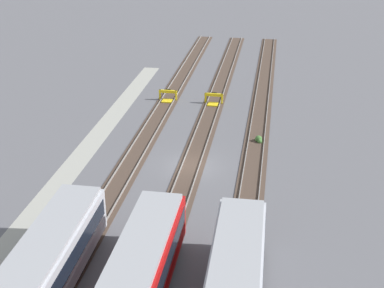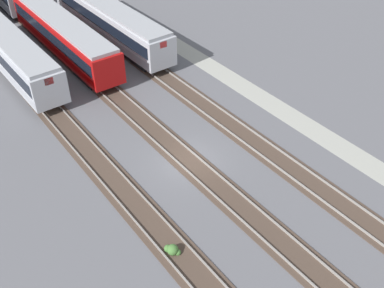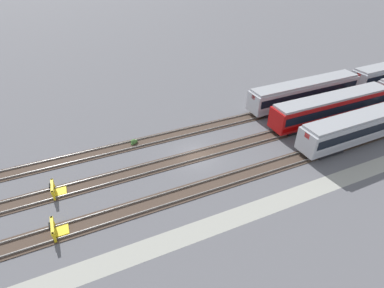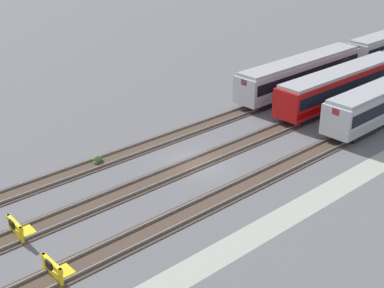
{
  "view_description": "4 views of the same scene",
  "coord_description": "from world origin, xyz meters",
  "views": [
    {
      "loc": [
        38.93,
        6.44,
        20.23
      ],
      "look_at": [
        -0.47,
        0.0,
        1.8
      ],
      "focal_mm": 50.0,
      "sensor_mm": 36.0,
      "label": 1
    },
    {
      "loc": [
        -18.99,
        13.79,
        20.07
      ],
      "look_at": [
        -0.47,
        0.0,
        1.8
      ],
      "focal_mm": 42.0,
      "sensor_mm": 36.0,
      "label": 2
    },
    {
      "loc": [
        -11.44,
        -24.65,
        20.46
      ],
      "look_at": [
        -0.47,
        0.0,
        1.8
      ],
      "focal_mm": 28.0,
      "sensor_mm": 36.0,
      "label": 3
    },
    {
      "loc": [
        -25.35,
        -27.66,
        19.05
      ],
      "look_at": [
        -0.47,
        0.0,
        1.8
      ],
      "focal_mm": 50.0,
      "sensor_mm": 36.0,
      "label": 4
    }
  ],
  "objects": [
    {
      "name": "rail_track_nearest",
      "position": [
        0.0,
        -5.09,
        0.04
      ],
      "size": [
        90.0,
        2.23,
        0.21
      ],
      "color": "#47382D",
      "rests_on": "ground"
    },
    {
      "name": "rail_track_near_inner",
      "position": [
        0.0,
        0.0,
        0.04
      ],
      "size": [
        90.0,
        2.24,
        0.21
      ],
      "color": "#47382D",
      "rests_on": "ground"
    },
    {
      "name": "bumper_stop_nearest_track",
      "position": [
        -15.04,
        -5.08,
        0.51
      ],
      "size": [
        1.34,
        2.0,
        1.22
      ],
      "color": "yellow",
      "rests_on": "ground"
    },
    {
      "name": "rail_track_middle",
      "position": [
        0.0,
        5.09,
        0.04
      ],
      "size": [
        90.0,
        2.23,
        0.21
      ],
      "color": "#47382D",
      "rests_on": "ground"
    },
    {
      "name": "subway_car_front_row_right_inner",
      "position": [
        19.63,
        5.11,
        2.04
      ],
      "size": [
        18.04,
        3.08,
        3.7
      ],
      "color": "#ADAFB7",
      "rests_on": "ground"
    },
    {
      "name": "subway_car_front_row_left_inner",
      "position": [
        19.63,
        -5.13,
        2.04
      ],
      "size": [
        18.03,
        3.05,
        3.7
      ],
      "color": "#ADAFB7",
      "rests_on": "ground"
    },
    {
      "name": "bumper_stop_near_inner_track",
      "position": [
        -14.79,
        -0.01,
        0.51
      ],
      "size": [
        1.37,
        2.01,
        1.22
      ],
      "color": "yellow",
      "rests_on": "ground"
    },
    {
      "name": "subway_car_front_row_leftmost",
      "position": [
        19.63,
        0.0,
        2.04
      ],
      "size": [
        18.01,
        2.9,
        3.7
      ],
      "color": "#A80F0F",
      "rests_on": "ground"
    },
    {
      "name": "weed_clump",
      "position": [
        -5.76,
        5.29,
        0.24
      ],
      "size": [
        0.92,
        0.7,
        0.64
      ],
      "color": "#427033",
      "rests_on": "ground"
    },
    {
      "name": "ground_plane",
      "position": [
        0.0,
        0.0,
        0.0
      ],
      "size": [
        400.0,
        400.0,
        0.0
      ],
      "primitive_type": "plane",
      "color": "#5B5B60"
    },
    {
      "name": "service_walkway",
      "position": [
        0.0,
        -9.66,
        0.0
      ],
      "size": [
        54.0,
        2.0,
        0.01
      ],
      "primitive_type": "cube",
      "color": "#9E9E93",
      "rests_on": "ground"
    }
  ]
}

